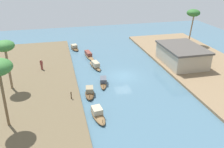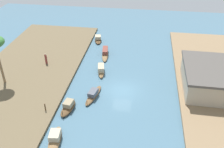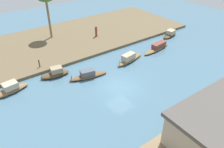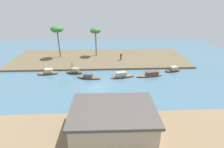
# 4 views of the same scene
# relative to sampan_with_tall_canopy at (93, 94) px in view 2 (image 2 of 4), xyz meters

# --- Properties ---
(river_water) EXTENTS (68.80, 68.80, 0.00)m
(river_water) POSITION_rel_sampan_with_tall_canopy_xyz_m (-1.87, 3.53, -0.36)
(river_water) COLOR #476B7F
(river_water) RESTS_ON ground
(riverbank_left) EXTENTS (40.14, 14.10, 0.35)m
(riverbank_left) POSITION_rel_sampan_with_tall_canopy_xyz_m (-1.87, -10.80, -0.18)
(riverbank_left) COLOR brown
(riverbank_left) RESTS_ON ground
(sampan_with_tall_canopy) EXTENTS (4.54, 1.86, 0.98)m
(sampan_with_tall_canopy) POSITION_rel_sampan_with_tall_canopy_xyz_m (0.00, 0.00, 0.00)
(sampan_with_tall_canopy) COLOR brown
(sampan_with_tall_canopy) RESTS_ON river_water
(sampan_midstream) EXTENTS (4.60, 1.76, 1.13)m
(sampan_midstream) POSITION_rel_sampan_with_tall_canopy_xyz_m (-6.14, -0.13, 0.08)
(sampan_midstream) COLOR brown
(sampan_midstream) RESTS_ON river_water
(sampan_near_left_bank) EXTENTS (4.13, 1.65, 1.10)m
(sampan_near_left_bank) POSITION_rel_sampan_with_tall_canopy_xyz_m (7.95, -2.33, 0.04)
(sampan_near_left_bank) COLOR brown
(sampan_near_left_bank) RESTS_ON river_water
(sampan_foreground) EXTENTS (3.54, 1.87, 1.00)m
(sampan_foreground) POSITION_rel_sampan_with_tall_canopy_xyz_m (-16.60, -2.61, 0.01)
(sampan_foreground) COLOR brown
(sampan_foreground) RESTS_ON river_water
(sampan_upstream_small) EXTENTS (5.25, 1.69, 0.97)m
(sampan_upstream_small) POSITION_rel_sampan_with_tall_canopy_xyz_m (-11.48, -0.41, 0.02)
(sampan_upstream_small) COLOR brown
(sampan_upstream_small) RESTS_ON river_water
(sampan_open_hull) EXTENTS (3.40, 1.66, 1.11)m
(sampan_open_hull) POSITION_rel_sampan_with_tall_canopy_xyz_m (2.87, -2.45, 0.05)
(sampan_open_hull) COLOR brown
(sampan_open_hull) RESTS_ON river_water
(person_on_near_bank) EXTENTS (0.48, 0.47, 1.72)m
(person_on_near_bank) POSITION_rel_sampan_with_tall_canopy_xyz_m (-6.69, -8.78, 0.78)
(person_on_near_bank) COLOR brown
(person_on_near_bank) RESTS_ON riverbank_left
(mooring_post) EXTENTS (0.14, 0.14, 0.95)m
(mooring_post) POSITION_rel_sampan_with_tall_canopy_xyz_m (3.77, -4.92, 0.47)
(mooring_post) COLOR #4C3823
(mooring_post) RESTS_ON riverbank_left
(riverside_building) EXTENTS (8.85, 6.34, 3.08)m
(riverside_building) POSITION_rel_sampan_with_tall_canopy_xyz_m (-3.70, 14.40, 1.55)
(riverside_building) COLOR tan
(riverside_building) RESTS_ON riverbank_right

